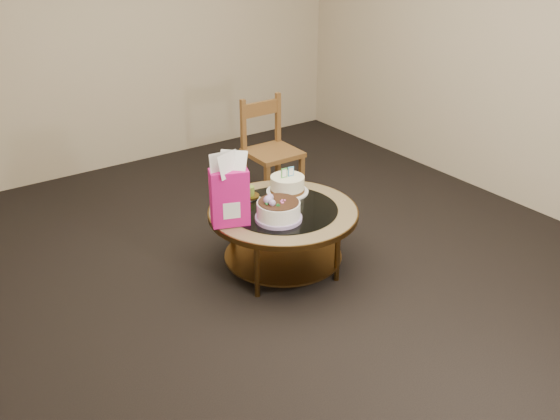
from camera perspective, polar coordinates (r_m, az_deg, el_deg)
ground at (r=4.42m, az=0.28°, el=-5.21°), size 5.00×5.00×0.00m
room_walls at (r=3.85m, az=0.33°, el=14.76°), size 4.52×5.02×2.61m
coffee_table at (r=4.24m, az=0.29°, el=-0.85°), size 1.02×1.02×0.46m
decorated_cake at (r=4.03m, az=-0.16°, el=-0.15°), size 0.31×0.31×0.18m
cream_cake at (r=4.42m, az=0.68°, el=2.32°), size 0.30×0.30×0.19m
gift_bag at (r=3.93m, az=-4.66°, el=1.87°), size 0.27×0.23×0.48m
pillar_candle at (r=4.35m, az=-2.77°, el=1.48°), size 0.13×0.13×0.10m
dining_chair at (r=5.25m, az=-0.91°, el=5.48°), size 0.41×0.41×0.88m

